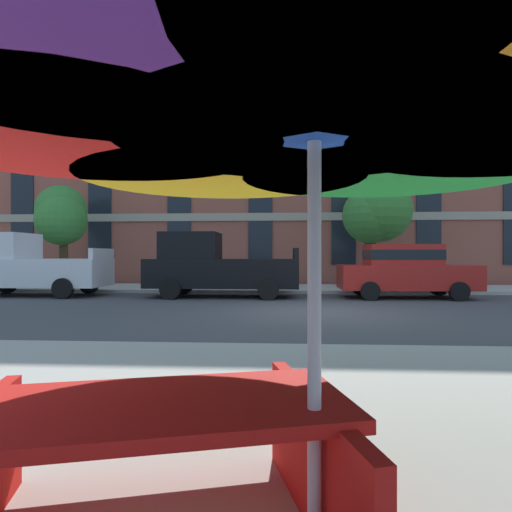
% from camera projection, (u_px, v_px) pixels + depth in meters
% --- Properties ---
extents(ground_plane, '(120.00, 120.00, 0.00)m').
position_uv_depth(ground_plane, '(318.00, 312.00, 10.78)').
color(ground_plane, '#424244').
extents(sidewalk_far, '(56.00, 3.60, 0.12)m').
position_uv_depth(sidewalk_far, '(304.00, 289.00, 17.56)').
color(sidewalk_far, '#B2ADA3').
rests_on(sidewalk_far, ground).
extents(apartment_building, '(38.10, 12.08, 12.80)m').
position_uv_depth(apartment_building, '(297.00, 172.00, 25.72)').
color(apartment_building, '#934C3D').
rests_on(apartment_building, ground).
extents(pickup_white, '(5.10, 2.12, 2.20)m').
position_uv_depth(pickup_white, '(27.00, 267.00, 15.07)').
color(pickup_white, silver).
rests_on(pickup_white, ground).
extents(pickup_black, '(5.10, 2.12, 2.20)m').
position_uv_depth(pickup_black, '(216.00, 267.00, 14.66)').
color(pickup_black, black).
rests_on(pickup_black, ground).
extents(sedan_red, '(4.40, 1.98, 1.78)m').
position_uv_depth(sedan_red, '(405.00, 269.00, 14.27)').
color(sedan_red, '#B21E19').
rests_on(sedan_red, ground).
extents(street_tree_left, '(2.28, 2.47, 4.38)m').
position_uv_depth(street_tree_left, '(61.00, 216.00, 17.92)').
color(street_tree_left, '#4C3823').
rests_on(street_tree_left, ground).
extents(street_tree_middle, '(2.79, 2.53, 4.51)m').
position_uv_depth(street_tree_middle, '(376.00, 213.00, 17.40)').
color(street_tree_middle, '#4C3823').
rests_on(street_tree_middle, ground).
extents(patio_umbrella, '(3.92, 3.64, 2.42)m').
position_uv_depth(patio_umbrella, '(314.00, 91.00, 1.84)').
color(patio_umbrella, silver).
rests_on(patio_umbrella, ground).
extents(picnic_table, '(2.13, 1.93, 0.77)m').
position_uv_depth(picnic_table, '(149.00, 465.00, 1.92)').
color(picnic_table, red).
rests_on(picnic_table, ground).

